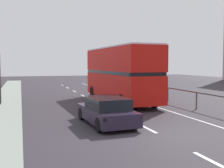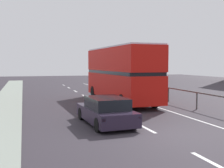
# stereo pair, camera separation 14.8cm
# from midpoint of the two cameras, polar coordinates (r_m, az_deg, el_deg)

# --- Properties ---
(ground_plane) EXTENTS (73.36, 120.00, 0.10)m
(ground_plane) POSITION_cam_midpoint_polar(r_m,az_deg,el_deg) (12.51, 9.16, -9.94)
(ground_plane) COLOR #302A32
(lane_paint_markings) EXTENTS (3.50, 46.00, 0.01)m
(lane_paint_markings) POSITION_cam_midpoint_polar(r_m,az_deg,el_deg) (21.16, 3.99, -4.00)
(lane_paint_markings) COLOR silver
(lane_paint_markings) RESTS_ON ground
(bridge_side_railing) EXTENTS (0.10, 42.00, 1.14)m
(bridge_side_railing) POSITION_cam_midpoint_polar(r_m,az_deg,el_deg) (22.72, 11.33, -1.17)
(bridge_side_railing) COLOR #4A4E4C
(bridge_side_railing) RESTS_ON ground
(double_decker_bus_red) EXTENTS (2.85, 10.12, 4.23)m
(double_decker_bus_red) POSITION_cam_midpoint_polar(r_m,az_deg,el_deg) (22.09, 1.88, 2.23)
(double_decker_bus_red) COLOR red
(double_decker_bus_red) RESTS_ON ground
(hatchback_car_near) EXTENTS (2.07, 4.47, 1.35)m
(hatchback_car_near) POSITION_cam_midpoint_polar(r_m,az_deg,el_deg) (14.06, -0.95, -5.42)
(hatchback_car_near) COLOR #251C2E
(hatchback_car_near) RESTS_ON ground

